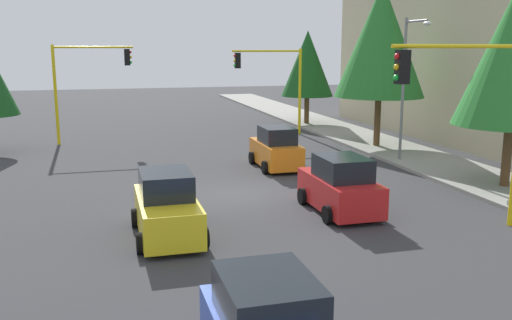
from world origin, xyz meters
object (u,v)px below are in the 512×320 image
at_px(traffic_signal_far_right, 87,74).
at_px(tree_roadside_mid, 381,40).
at_px(car_orange, 276,149).
at_px(traffic_signal_far_left, 273,74).
at_px(street_lamp_curbside, 408,74).
at_px(traffic_signal_near_left, 471,99).
at_px(car_yellow, 167,208).
at_px(tree_roadside_far, 307,64).
at_px(car_red, 340,187).

distance_m(traffic_signal_far_right, tree_roadside_mid, 16.93).
distance_m(traffic_signal_far_right, car_orange, 13.31).
height_order(traffic_signal_far_left, street_lamp_curbside, street_lamp_curbside).
height_order(traffic_signal_far_left, traffic_signal_near_left, traffic_signal_near_left).
height_order(traffic_signal_far_right, tree_roadside_mid, tree_roadside_mid).
distance_m(street_lamp_curbside, tree_roadside_mid, 4.76).
xyz_separation_m(tree_roadside_mid, car_yellow, (12.16, -13.21, -5.10)).
bearing_deg(street_lamp_curbside, car_orange, -96.48).
relative_size(traffic_signal_far_right, traffic_signal_far_left, 1.04).
bearing_deg(car_yellow, car_orange, 144.39).
height_order(tree_roadside_mid, car_yellow, tree_roadside_mid).
bearing_deg(car_orange, car_yellow, -35.61).
distance_m(street_lamp_curbside, tree_roadside_far, 14.39).
distance_m(tree_roadside_far, car_yellow, 25.80).
distance_m(traffic_signal_far_left, car_red, 17.65).
relative_size(traffic_signal_far_left, traffic_signal_near_left, 0.96).
xyz_separation_m(traffic_signal_far_right, car_yellow, (18.16, 2.50, -3.18)).
bearing_deg(traffic_signal_far_left, car_red, -9.40).
height_order(traffic_signal_near_left, car_yellow, traffic_signal_near_left).
bearing_deg(traffic_signal_far_right, traffic_signal_near_left, 29.74).
relative_size(traffic_signal_far_left, tree_roadside_mid, 0.61).
bearing_deg(car_orange, street_lamp_curbside, 83.52).
height_order(tree_roadside_far, car_yellow, tree_roadside_far).
distance_m(traffic_signal_near_left, tree_roadside_mid, 14.77).
xyz_separation_m(traffic_signal_near_left, tree_roadside_far, (-24.00, 3.79, 0.37)).
relative_size(traffic_signal_far_right, car_yellow, 1.47).
distance_m(traffic_signal_far_right, car_red, 19.43).
bearing_deg(tree_roadside_mid, street_lamp_curbside, -10.33).
distance_m(tree_roadside_mid, car_red, 14.20).
relative_size(tree_roadside_far, car_yellow, 1.73).
distance_m(street_lamp_curbside, car_yellow, 15.05).
bearing_deg(car_yellow, car_red, 99.49).
xyz_separation_m(street_lamp_curbside, tree_roadside_mid, (-4.39, 0.80, 1.65)).
distance_m(tree_roadside_far, car_orange, 15.61).
xyz_separation_m(traffic_signal_far_right, traffic_signal_far_left, (-0.00, 11.39, -0.15)).
height_order(traffic_signal_far_left, car_red, traffic_signal_far_left).
xyz_separation_m(street_lamp_curbside, car_orange, (-0.72, -6.33, -3.45)).
bearing_deg(tree_roadside_mid, traffic_signal_near_left, -17.02).
relative_size(tree_roadside_far, tree_roadside_mid, 0.75).
height_order(traffic_signal_far_right, street_lamp_curbside, street_lamp_curbside).
relative_size(traffic_signal_far_right, tree_roadside_mid, 0.63).
height_order(traffic_signal_near_left, tree_roadside_mid, tree_roadside_mid).
distance_m(traffic_signal_near_left, tree_roadside_far, 24.30).
relative_size(street_lamp_curbside, car_yellow, 1.78).
xyz_separation_m(traffic_signal_near_left, car_yellow, (-1.84, -8.93, -3.19)).
xyz_separation_m(traffic_signal_near_left, car_orange, (-10.33, -2.85, -3.19)).
relative_size(street_lamp_curbside, car_red, 1.84).
bearing_deg(car_red, tree_roadside_mid, 147.29).
xyz_separation_m(traffic_signal_far_right, traffic_signal_near_left, (20.00, 11.43, 0.01)).
xyz_separation_m(car_orange, car_yellow, (8.49, -6.08, 0.00)).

